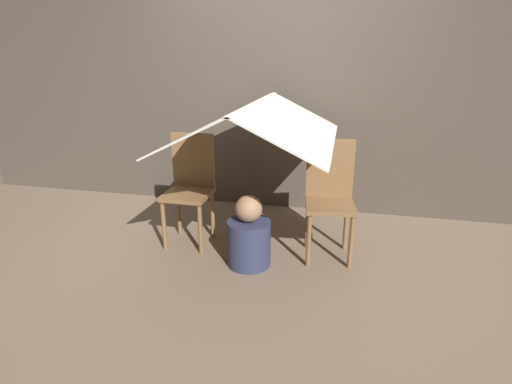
% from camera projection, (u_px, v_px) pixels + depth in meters
% --- Properties ---
extents(ground_plane, '(8.80, 8.80, 0.00)m').
position_uv_depth(ground_plane, '(250.00, 262.00, 3.14)').
color(ground_plane, '#7A6651').
extents(wall_back, '(7.00, 0.05, 2.50)m').
position_uv_depth(wall_back, '(280.00, 86.00, 3.92)').
color(wall_back, '#4C4238').
rests_on(wall_back, ground_plane).
extents(chair_left, '(0.37, 0.37, 0.93)m').
position_uv_depth(chair_left, '(190.00, 185.00, 3.37)').
color(chair_left, brown).
rests_on(chair_left, ground_plane).
extents(chair_right, '(0.42, 0.42, 0.93)m').
position_uv_depth(chair_right, '(330.00, 195.00, 3.13)').
color(chair_right, brown).
rests_on(chair_right, ground_plane).
extents(sheet_canopy, '(1.18, 1.53, 0.29)m').
position_uv_depth(sheet_canopy, '(256.00, 121.00, 3.00)').
color(sheet_canopy, silver).
extents(person_front, '(0.33, 0.33, 0.57)m').
position_uv_depth(person_front, '(249.00, 237.00, 3.04)').
color(person_front, '#2D3351').
rests_on(person_front, ground_plane).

